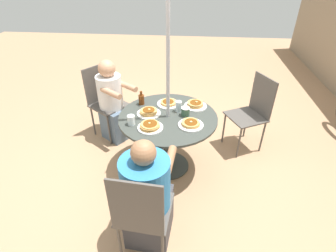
% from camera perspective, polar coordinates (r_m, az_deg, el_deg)
% --- Properties ---
extents(ground_plane, '(12.00, 12.00, 0.00)m').
position_cam_1_polar(ground_plane, '(3.27, 0.00, -8.58)').
color(ground_plane, tan).
extents(patio_table, '(1.08, 1.08, 0.72)m').
position_cam_1_polar(patio_table, '(2.92, 0.00, -0.27)').
color(patio_table, '#383D38').
rests_on(patio_table, ground).
extents(umbrella_pole, '(0.04, 0.04, 2.50)m').
position_cam_1_polar(umbrella_pole, '(2.60, 0.00, 12.22)').
color(umbrella_pole, '#ADADB2').
rests_on(umbrella_pole, ground).
extents(patio_chair_north, '(0.45, 0.45, 0.98)m').
position_cam_1_polar(patio_chair_north, '(2.11, -5.80, -18.07)').
color(patio_chair_north, '#514C47').
rests_on(patio_chair_north, ground).
extents(diner_north, '(0.56, 0.42, 1.11)m').
position_cam_1_polar(diner_north, '(2.26, -4.47, -15.45)').
color(diner_north, '#3D3D42').
rests_on(diner_north, ground).
extents(patio_chair_east, '(0.56, 0.56, 0.98)m').
position_cam_1_polar(patio_chair_east, '(3.46, 17.99, 3.42)').
color(patio_chair_east, '#514C47').
rests_on(patio_chair_east, ground).
extents(patio_chair_south, '(0.58, 0.58, 0.98)m').
position_cam_1_polar(patio_chair_south, '(3.68, -13.77, 6.03)').
color(patio_chair_south, '#514C47').
rests_on(patio_chair_south, ground).
extents(diner_south, '(0.54, 0.58, 1.11)m').
position_cam_1_polar(diner_south, '(3.56, -11.94, 4.68)').
color(diner_south, slate).
rests_on(diner_south, ground).
extents(pancake_plate_a, '(0.26, 0.26, 0.07)m').
position_cam_1_polar(pancake_plate_a, '(3.03, 5.98, 4.60)').
color(pancake_plate_a, white).
rests_on(pancake_plate_a, patio_table).
extents(pancake_plate_b, '(0.26, 0.26, 0.06)m').
position_cam_1_polar(pancake_plate_b, '(2.69, 4.98, 0.44)').
color(pancake_plate_b, white).
rests_on(pancake_plate_b, patio_table).
extents(pancake_plate_c, '(0.26, 0.26, 0.06)m').
position_cam_1_polar(pancake_plate_c, '(2.88, -4.23, 3.00)').
color(pancake_plate_c, white).
rests_on(pancake_plate_c, patio_table).
extents(pancake_plate_d, '(0.26, 0.26, 0.07)m').
position_cam_1_polar(pancake_plate_d, '(2.64, -3.93, -0.05)').
color(pancake_plate_d, white).
rests_on(pancake_plate_d, patio_table).
extents(pancake_plate_e, '(0.26, 0.26, 0.05)m').
position_cam_1_polar(pancake_plate_e, '(3.06, 0.06, 5.00)').
color(pancake_plate_e, white).
rests_on(pancake_plate_e, patio_table).
extents(syrup_bottle, '(0.09, 0.07, 0.16)m').
position_cam_1_polar(syrup_bottle, '(3.06, -5.81, 5.82)').
color(syrup_bottle, '#602D0F').
rests_on(syrup_bottle, patio_table).
extents(coffee_cup, '(0.09, 0.09, 0.10)m').
position_cam_1_polar(coffee_cup, '(2.84, 3.80, 3.16)').
color(coffee_cup, '#33513D').
rests_on(coffee_cup, patio_table).
extents(drinking_glass_a, '(0.08, 0.08, 0.10)m').
position_cam_1_polar(drinking_glass_a, '(2.71, -8.03, 1.29)').
color(drinking_glass_a, silver).
rests_on(drinking_glass_a, patio_table).
extents(drinking_glass_b, '(0.07, 0.07, 0.12)m').
position_cam_1_polar(drinking_glass_b, '(2.90, 2.30, 4.29)').
color(drinking_glass_b, silver).
rests_on(drinking_glass_b, patio_table).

